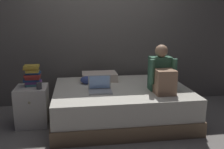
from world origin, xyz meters
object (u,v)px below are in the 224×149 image
laptop (100,88)px  clothes_pile (90,80)px  book_stack (32,75)px  pillow (99,77)px  bed (121,104)px  nightstand (33,106)px  mug (39,86)px  person_sitting (162,74)px

laptop → clothes_pile: bearing=103.8°
book_stack → pillow: bearing=20.7°
bed → nightstand: (-1.30, 0.02, 0.03)m
bed → mug: size_ratio=22.22×
laptop → book_stack: book_stack is taller
laptop → mug: 0.84m
bed → nightstand: 1.30m
bed → book_stack: bearing=176.8°
bed → mug: (-1.17, -0.10, 0.36)m
bed → pillow: pillow is taller
clothes_pile → book_stack: bearing=-165.9°
pillow → bed: bearing=-58.1°
mug → clothes_pile: 0.82m
person_sitting → clothes_pile: (-0.97, 0.56, -0.19)m
mug → clothes_pile: mug is taller
bed → pillow: (-0.28, 0.45, 0.32)m
pillow → book_stack: book_stack is taller
person_sitting → mug: person_sitting is taller
laptop → pillow: (0.05, 0.61, 0.01)m
book_stack → clothes_pile: size_ratio=1.06×
pillow → mug: size_ratio=6.22×
clothes_pile → nightstand: bearing=-163.3°
nightstand → laptop: bearing=-10.9°
person_sitting → book_stack: size_ratio=2.11×
bed → clothes_pile: (-0.44, 0.28, 0.32)m
pillow → nightstand: bearing=-157.3°
bed → person_sitting: (0.53, -0.27, 0.51)m
nightstand → clothes_pile: 0.94m
nightstand → clothes_pile: (0.86, 0.26, 0.29)m
person_sitting → laptop: (-0.86, 0.11, -0.20)m
pillow → clothes_pile: pillow is taller
person_sitting → nightstand: bearing=170.7°
bed → clothes_pile: clothes_pile is taller
book_stack → laptop: bearing=-13.9°
laptop → clothes_pile: laptop is taller
person_sitting → pillow: 1.10m
nightstand → person_sitting: 1.91m
book_stack → person_sitting: bearing=-10.9°
pillow → laptop: bearing=-94.8°
nightstand → clothes_pile: size_ratio=1.94×
mug → person_sitting: bearing=-6.0°
nightstand → mug: bearing=-42.7°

